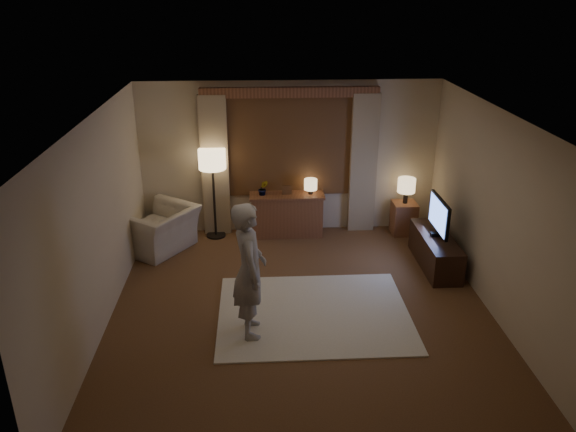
{
  "coord_description": "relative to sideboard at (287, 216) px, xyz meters",
  "views": [
    {
      "loc": [
        -0.53,
        -6.36,
        4.04
      ],
      "look_at": [
        -0.14,
        0.6,
        1.14
      ],
      "focal_mm": 35.0,
      "sensor_mm": 36.0,
      "label": 1
    }
  ],
  "objects": [
    {
      "name": "side_table",
      "position": [
        2.02,
        -0.05,
        -0.07
      ],
      "size": [
        0.4,
        0.4,
        0.56
      ],
      "primitive_type": "cube",
      "color": "brown",
      "rests_on": "floor"
    },
    {
      "name": "sideboard",
      "position": [
        0.0,
        0.0,
        0.0
      ],
      "size": [
        1.2,
        0.4,
        0.7
      ],
      "primitive_type": "cube",
      "color": "brown",
      "rests_on": "floor"
    },
    {
      "name": "tv_stand",
      "position": [
        2.21,
        -1.28,
        -0.1
      ],
      "size": [
        0.45,
        1.4,
        0.5
      ],
      "primitive_type": "cube",
      "color": "black",
      "rests_on": "floor"
    },
    {
      "name": "tv",
      "position": [
        2.2,
        -1.28,
        0.48
      ],
      "size": [
        0.2,
        0.83,
        0.6
      ],
      "color": "black",
      "rests_on": "tv_stand"
    },
    {
      "name": "floor_lamp",
      "position": [
        -1.22,
        0.0,
        0.94
      ],
      "size": [
        0.45,
        0.45,
        1.54
      ],
      "color": "black",
      "rests_on": "floor"
    },
    {
      "name": "person",
      "position": [
        -0.61,
        -2.93,
        0.53
      ],
      "size": [
        0.47,
        0.66,
        1.72
      ],
      "primitive_type": "imported",
      "rotation": [
        0.0,
        0.0,
        1.67
      ],
      "color": "#B4ADA6",
      "rests_on": "rug"
    },
    {
      "name": "table_lamp_side",
      "position": [
        2.02,
        -0.05,
        0.52
      ],
      "size": [
        0.3,
        0.3,
        0.44
      ],
      "color": "black",
      "rests_on": "side_table"
    },
    {
      "name": "armchair",
      "position": [
        -2.09,
        -0.47,
        0.0
      ],
      "size": [
        1.4,
        1.44,
        0.71
      ],
      "primitive_type": "imported",
      "rotation": [
        0.0,
        0.0,
        -2.17
      ],
      "color": "#C1B29F",
      "rests_on": "floor"
    },
    {
      "name": "picture_frame",
      "position": [
        0.0,
        0.0,
        0.45
      ],
      "size": [
        0.16,
        0.02,
        0.2
      ],
      "primitive_type": "cube",
      "color": "brown",
      "rests_on": "sideboard"
    },
    {
      "name": "room",
      "position": [
        0.06,
        -2.0,
        0.98
      ],
      "size": [
        5.04,
        5.54,
        2.64
      ],
      "color": "brown",
      "rests_on": "ground"
    },
    {
      "name": "plant",
      "position": [
        -0.4,
        0.0,
        0.5
      ],
      "size": [
        0.16,
        0.13,
        0.3
      ],
      "primitive_type": "imported",
      "color": "#999999",
      "rests_on": "sideboard"
    },
    {
      "name": "rug",
      "position": [
        0.22,
        -2.55,
        -0.34
      ],
      "size": [
        2.5,
        2.0,
        0.02
      ],
      "primitive_type": "cube",
      "color": "#ECE1C6",
      "rests_on": "floor"
    },
    {
      "name": "table_lamp_sideboard",
      "position": [
        0.4,
        0.0,
        0.55
      ],
      "size": [
        0.22,
        0.22,
        0.3
      ],
      "color": "black",
      "rests_on": "sideboard"
    }
  ]
}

